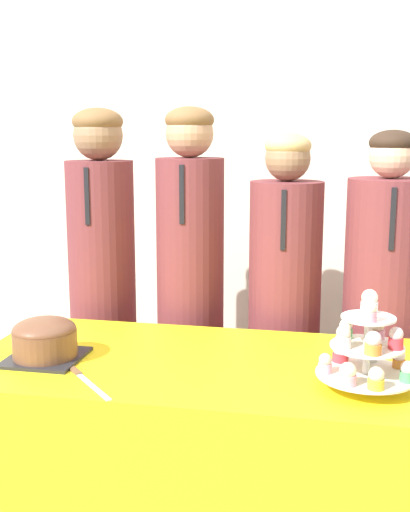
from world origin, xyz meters
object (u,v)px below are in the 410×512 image
(student_0, at_px, (103,297))
(student_3, at_px, (383,330))
(round_cake, at_px, (45,339))
(student_2, at_px, (284,323))
(cake_knife, at_px, (80,376))
(student_1, at_px, (190,303))
(cupcake_stand, at_px, (366,349))

(student_0, bearing_deg, student_3, 0.00)
(round_cake, height_order, student_2, student_2)
(cake_knife, xyz_separation_m, student_0, (-0.22, 0.78, 0.03))
(cake_knife, relative_size, student_2, 0.17)
(cake_knife, bearing_deg, round_cake, -169.00)
(student_1, bearing_deg, student_0, 180.00)
(student_2, bearing_deg, cupcake_stand, -68.34)
(cake_knife, bearing_deg, student_1, 125.08)
(round_cake, distance_m, student_2, 0.97)
(student_1, height_order, student_2, student_1)
(student_1, bearing_deg, round_cake, -115.62)
(student_1, xyz_separation_m, student_3, (0.76, 0.00, -0.07))
(cake_knife, distance_m, student_0, 0.81)
(student_0, relative_size, student_3, 1.06)
(cake_knife, bearing_deg, student_0, 151.92)
(cake_knife, xyz_separation_m, student_1, (0.16, 0.78, 0.03))
(cupcake_stand, xyz_separation_m, student_1, (-0.66, 0.70, -0.09))
(round_cake, distance_m, cupcake_stand, 0.98)
(cupcake_stand, height_order, student_3, student_3)
(cake_knife, xyz_separation_m, cupcake_stand, (0.81, 0.08, 0.11))
(round_cake, height_order, cake_knife, round_cake)
(cake_knife, distance_m, student_3, 1.20)
(round_cake, distance_m, student_1, 0.74)
(cake_knife, distance_m, student_2, 0.95)
(student_1, height_order, student_3, student_1)
(student_0, distance_m, student_3, 1.13)
(cake_knife, height_order, student_3, student_3)
(student_3, bearing_deg, round_cake, -148.32)
(round_cake, relative_size, cake_knife, 0.96)
(student_0, relative_size, student_2, 1.07)
(round_cake, xyz_separation_m, cupcake_stand, (0.98, -0.04, 0.05))
(cake_knife, bearing_deg, student_2, 101.95)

